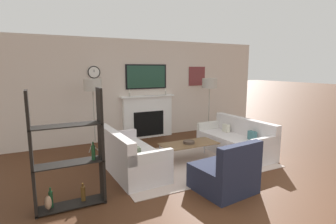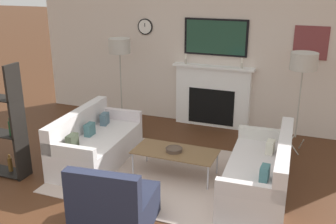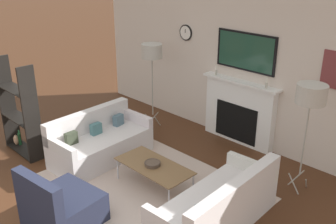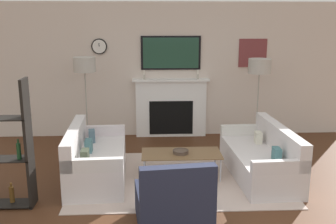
{
  "view_description": "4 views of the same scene",
  "coord_description": "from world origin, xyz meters",
  "px_view_note": "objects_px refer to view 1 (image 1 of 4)",
  "views": [
    {
      "loc": [
        -2.73,
        -2.36,
        1.94
      ],
      "look_at": [
        -0.12,
        2.85,
        0.96
      ],
      "focal_mm": 28.0,
      "sensor_mm": 36.0,
      "label": 1
    },
    {
      "loc": [
        1.81,
        -2.66,
        2.75
      ],
      "look_at": [
        -0.19,
        2.5,
        0.85
      ],
      "focal_mm": 42.0,
      "sensor_mm": 36.0,
      "label": 2
    },
    {
      "loc": [
        3.78,
        -1.25,
        3.34
      ],
      "look_at": [
        -0.31,
        2.83,
        0.94
      ],
      "focal_mm": 42.0,
      "sensor_mm": 36.0,
      "label": 3
    },
    {
      "loc": [
        -0.43,
        -3.46,
        2.38
      ],
      "look_at": [
        -0.14,
        2.69,
        0.91
      ],
      "focal_mm": 42.0,
      "sensor_mm": 36.0,
      "label": 4
    }
  ],
  "objects_px": {
    "couch_right": "(236,141)",
    "floor_lamp_left": "(93,86)",
    "floor_lamp_right": "(210,84)",
    "decorative_bowl": "(189,142)",
    "armchair": "(225,175)",
    "shelf_unit": "(68,157)",
    "coffee_table": "(189,144)",
    "couch_left": "(130,157)"
  },
  "relations": [
    {
      "from": "floor_lamp_right",
      "to": "decorative_bowl",
      "type": "bearing_deg",
      "value": -135.99
    },
    {
      "from": "armchair",
      "to": "floor_lamp_left",
      "type": "bearing_deg",
      "value": 115.91
    },
    {
      "from": "couch_right",
      "to": "decorative_bowl",
      "type": "xyz_separation_m",
      "value": [
        -1.25,
        0.02,
        0.14
      ]
    },
    {
      "from": "armchair",
      "to": "decorative_bowl",
      "type": "distance_m",
      "value": 1.46
    },
    {
      "from": "couch_right",
      "to": "floor_lamp_right",
      "type": "relative_size",
      "value": 1.14
    },
    {
      "from": "decorative_bowl",
      "to": "floor_lamp_left",
      "type": "xyz_separation_m",
      "value": [
        -1.63,
        1.52,
        1.13
      ]
    },
    {
      "from": "couch_left",
      "to": "floor_lamp_left",
      "type": "distance_m",
      "value": 2.02
    },
    {
      "from": "couch_left",
      "to": "decorative_bowl",
      "type": "relative_size",
      "value": 7.15
    },
    {
      "from": "floor_lamp_left",
      "to": "floor_lamp_right",
      "type": "height_order",
      "value": "floor_lamp_left"
    },
    {
      "from": "couch_left",
      "to": "floor_lamp_right",
      "type": "xyz_separation_m",
      "value": [
        2.87,
        1.55,
        1.21
      ]
    },
    {
      "from": "couch_right",
      "to": "armchair",
      "type": "xyz_separation_m",
      "value": [
        -1.44,
        -1.41,
        -0.01
      ]
    },
    {
      "from": "couch_left",
      "to": "floor_lamp_right",
      "type": "relative_size",
      "value": 1.04
    },
    {
      "from": "couch_left",
      "to": "floor_lamp_right",
      "type": "height_order",
      "value": "floor_lamp_right"
    },
    {
      "from": "couch_left",
      "to": "armchair",
      "type": "xyz_separation_m",
      "value": [
        1.1,
        -1.41,
        -0.02
      ]
    },
    {
      "from": "armchair",
      "to": "floor_lamp_left",
      "type": "relative_size",
      "value": 0.54
    },
    {
      "from": "couch_right",
      "to": "coffee_table",
      "type": "relative_size",
      "value": 1.57
    },
    {
      "from": "floor_lamp_right",
      "to": "shelf_unit",
      "type": "relative_size",
      "value": 0.99
    },
    {
      "from": "couch_right",
      "to": "coffee_table",
      "type": "bearing_deg",
      "value": 178.26
    },
    {
      "from": "couch_right",
      "to": "couch_left",
      "type": "bearing_deg",
      "value": -179.9
    },
    {
      "from": "shelf_unit",
      "to": "couch_right",
      "type": "bearing_deg",
      "value": 12.52
    },
    {
      "from": "couch_right",
      "to": "decorative_bowl",
      "type": "bearing_deg",
      "value": 179.07
    },
    {
      "from": "couch_right",
      "to": "floor_lamp_left",
      "type": "height_order",
      "value": "floor_lamp_left"
    },
    {
      "from": "armchair",
      "to": "shelf_unit",
      "type": "relative_size",
      "value": 0.55
    },
    {
      "from": "floor_lamp_left",
      "to": "floor_lamp_right",
      "type": "relative_size",
      "value": 1.03
    },
    {
      "from": "shelf_unit",
      "to": "decorative_bowl",
      "type": "bearing_deg",
      "value": 18.96
    },
    {
      "from": "floor_lamp_left",
      "to": "armchair",
      "type": "bearing_deg",
      "value": -64.09
    },
    {
      "from": "armchair",
      "to": "decorative_bowl",
      "type": "relative_size",
      "value": 3.79
    },
    {
      "from": "coffee_table",
      "to": "floor_lamp_left",
      "type": "bearing_deg",
      "value": 137.56
    },
    {
      "from": "floor_lamp_left",
      "to": "couch_right",
      "type": "bearing_deg",
      "value": -28.18
    },
    {
      "from": "shelf_unit",
      "to": "armchair",
      "type": "bearing_deg",
      "value": -14.82
    },
    {
      "from": "couch_right",
      "to": "floor_lamp_right",
      "type": "height_order",
      "value": "floor_lamp_right"
    },
    {
      "from": "decorative_bowl",
      "to": "floor_lamp_left",
      "type": "height_order",
      "value": "floor_lamp_left"
    },
    {
      "from": "couch_left",
      "to": "decorative_bowl",
      "type": "xyz_separation_m",
      "value": [
        1.3,
        0.02,
        0.12
      ]
    },
    {
      "from": "floor_lamp_right",
      "to": "shelf_unit",
      "type": "height_order",
      "value": "shelf_unit"
    },
    {
      "from": "couch_right",
      "to": "decorative_bowl",
      "type": "distance_m",
      "value": 1.25
    },
    {
      "from": "floor_lamp_left",
      "to": "couch_left",
      "type": "bearing_deg",
      "value": -77.86
    },
    {
      "from": "decorative_bowl",
      "to": "shelf_unit",
      "type": "bearing_deg",
      "value": -161.04
    },
    {
      "from": "couch_right",
      "to": "shelf_unit",
      "type": "bearing_deg",
      "value": -167.48
    },
    {
      "from": "couch_left",
      "to": "floor_lamp_right",
      "type": "bearing_deg",
      "value": 28.28
    },
    {
      "from": "couch_left",
      "to": "couch_right",
      "type": "xyz_separation_m",
      "value": [
        2.54,
        0.0,
        -0.02
      ]
    },
    {
      "from": "couch_left",
      "to": "coffee_table",
      "type": "xyz_separation_m",
      "value": [
        1.31,
        0.04,
        0.07
      ]
    },
    {
      "from": "coffee_table",
      "to": "floor_lamp_left",
      "type": "relative_size",
      "value": 0.71
    }
  ]
}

